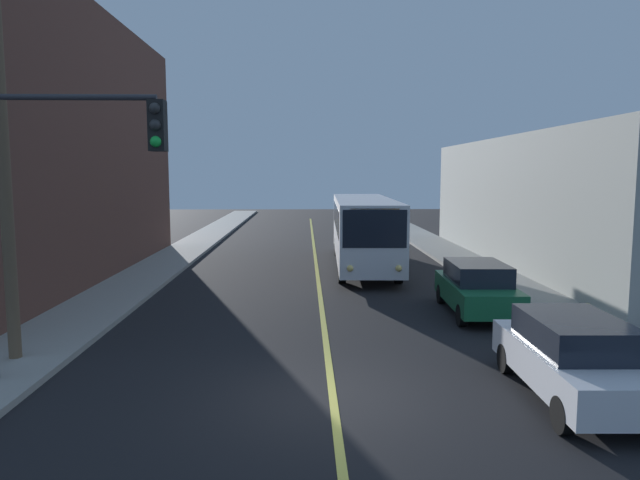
{
  "coord_description": "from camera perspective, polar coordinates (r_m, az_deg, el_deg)",
  "views": [
    {
      "loc": [
        -0.54,
        -10.89,
        4.36
      ],
      "look_at": [
        0.0,
        9.64,
        2.0
      ],
      "focal_mm": 32.57,
      "sensor_mm": 36.0,
      "label": 1
    }
  ],
  "objects": [
    {
      "name": "parked_car_green",
      "position": [
        18.71,
        15.16,
        -4.51
      ],
      "size": [
        1.97,
        4.47,
        1.62
      ],
      "color": "#196038",
      "rests_on": "ground"
    },
    {
      "name": "building_right_warehouse",
      "position": [
        31.0,
        27.56,
        3.33
      ],
      "size": [
        12.0,
        22.87,
        6.04
      ],
      "color": "#B2B2A8",
      "rests_on": "ground"
    },
    {
      "name": "fire_hydrant",
      "position": [
        16.87,
        24.71,
        -6.99
      ],
      "size": [
        0.44,
        0.26,
        0.84
      ],
      "color": "red",
      "rests_on": "sidewalk_right"
    },
    {
      "name": "parked_car_white",
      "position": [
        12.41,
        23.64,
        -10.48
      ],
      "size": [
        1.91,
        4.44,
        1.62
      ],
      "color": "silver",
      "rests_on": "ground"
    },
    {
      "name": "ground_plane",
      "position": [
        11.75,
        1.28,
        -15.25
      ],
      "size": [
        120.0,
        120.0,
        0.0
      ],
      "primitive_type": "plane",
      "color": "black"
    },
    {
      "name": "sidewalk_right",
      "position": [
        22.7,
        18.65,
        -4.67
      ],
      "size": [
        2.5,
        90.0,
        0.15
      ],
      "primitive_type": "cube",
      "color": "gray",
      "rests_on": "ground"
    },
    {
      "name": "traffic_signal_left_corner",
      "position": [
        12.7,
        -24.19,
        5.72
      ],
      "size": [
        3.75,
        0.48,
        6.0
      ],
      "color": "#2D2D33",
      "rests_on": "sidewalk_left"
    },
    {
      "name": "sidewalk_left",
      "position": [
        22.36,
        -19.01,
        -4.86
      ],
      "size": [
        2.5,
        90.0,
        0.15
      ],
      "primitive_type": "cube",
      "color": "gray",
      "rests_on": "ground"
    },
    {
      "name": "lane_stripe_center",
      "position": [
        26.26,
        -0.31,
        -2.99
      ],
      "size": [
        0.16,
        60.0,
        0.01
      ],
      "primitive_type": "cube",
      "color": "#D8CC4C",
      "rests_on": "ground"
    },
    {
      "name": "city_bus",
      "position": [
        27.21,
        4.28,
        1.18
      ],
      "size": [
        2.93,
        12.22,
        3.2
      ],
      "color": "silver",
      "rests_on": "ground"
    }
  ]
}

